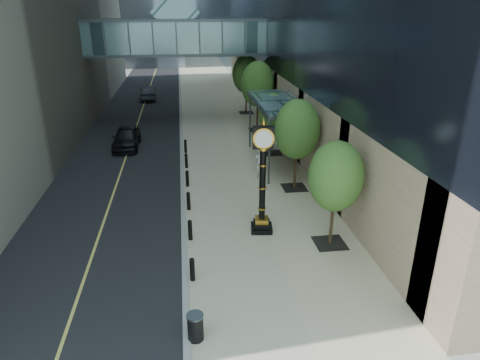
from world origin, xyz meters
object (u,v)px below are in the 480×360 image
car_near (126,137)px  car_far (149,93)px  trash_bin (196,328)px  pedestrian (260,163)px  street_clock (262,186)px

car_near → car_far: car_near is taller
trash_bin → car_far: bearing=95.6°
trash_bin → car_far: car_far is taller
pedestrian → car_near: (-9.01, 7.51, -0.20)m
car_near → car_far: (0.53, 18.35, -0.02)m
street_clock → car_near: bearing=126.6°
street_clock → pedestrian: bearing=88.5°
street_clock → car_near: street_clock is taller
street_clock → trash_bin: bearing=-108.6°
pedestrian → car_near: size_ratio=0.41×
pedestrian → car_far: bearing=-78.9°
trash_bin → car_near: size_ratio=0.19×
street_clock → car_far: 33.57m
street_clock → trash_bin: street_clock is taller
car_far → trash_bin: bearing=93.2°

